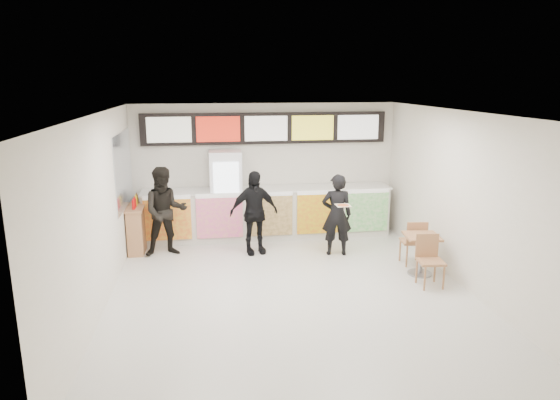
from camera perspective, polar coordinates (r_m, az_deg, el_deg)
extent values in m
plane|color=beige|center=(8.59, 1.21, -10.47)|extent=(7.00, 7.00, 0.00)
plane|color=white|center=(7.87, 1.32, 9.92)|extent=(7.00, 7.00, 0.00)
plane|color=silver|center=(11.49, -1.66, 3.52)|extent=(6.00, 0.00, 6.00)
plane|color=silver|center=(8.17, -19.98, -1.44)|extent=(0.00, 7.00, 7.00)
plane|color=silver|center=(9.09, 20.27, -0.01)|extent=(0.00, 7.00, 7.00)
cube|color=silver|center=(11.31, -1.38, -1.57)|extent=(5.50, 0.70, 1.10)
cube|color=silver|center=(11.17, -1.40, 1.25)|extent=(5.56, 0.76, 0.04)
cube|color=red|center=(10.89, -12.72, -2.21)|extent=(0.99, 0.02, 0.90)
cube|color=#E833A1|center=(10.85, -6.92, -2.02)|extent=(0.99, 0.02, 0.90)
cube|color=brown|center=(10.93, -1.14, -1.81)|extent=(0.99, 0.02, 0.90)
cube|color=#CFCC17|center=(11.12, 4.49, -1.58)|extent=(0.99, 0.02, 0.90)
cube|color=green|center=(11.41, 9.89, -1.36)|extent=(0.99, 0.02, 0.90)
cube|color=black|center=(11.29, -1.64, 8.21)|extent=(5.50, 0.12, 0.70)
cube|color=silver|center=(11.17, -12.57, 7.84)|extent=(0.95, 0.02, 0.55)
cube|color=red|center=(11.14, -7.07, 8.04)|extent=(0.95, 0.02, 0.55)
cube|color=white|center=(11.22, -1.60, 8.17)|extent=(0.95, 0.02, 0.55)
cube|color=yellow|center=(11.39, 3.76, 8.23)|extent=(0.95, 0.02, 0.55)
cube|color=white|center=(11.66, 8.91, 8.22)|extent=(0.95, 0.02, 0.55)
cube|color=white|center=(11.15, -6.19, 0.51)|extent=(0.70, 0.65, 2.00)
cube|color=white|center=(10.81, -6.12, 0.37)|extent=(0.54, 0.02, 1.50)
cylinder|color=#198E3A|center=(10.99, -7.14, -2.67)|extent=(0.07, 0.07, 0.22)
cylinder|color=orange|center=(10.99, -6.41, -2.64)|extent=(0.07, 0.07, 0.22)
cylinder|color=red|center=(11.00, -5.68, -2.62)|extent=(0.07, 0.07, 0.22)
cylinder|color=blue|center=(11.01, -4.96, -2.59)|extent=(0.07, 0.07, 0.22)
cylinder|color=orange|center=(10.89, -7.20, -0.75)|extent=(0.07, 0.07, 0.22)
cylinder|color=red|center=(10.89, -6.47, -0.72)|extent=(0.07, 0.07, 0.22)
cylinder|color=blue|center=(10.90, -5.73, -0.70)|extent=(0.07, 0.07, 0.22)
cylinder|color=#198E3A|center=(10.91, -5.00, -0.67)|extent=(0.07, 0.07, 0.22)
cylinder|color=red|center=(10.80, -7.26, 1.21)|extent=(0.07, 0.07, 0.22)
cylinder|color=blue|center=(10.81, -6.52, 1.23)|extent=(0.07, 0.07, 0.22)
cylinder|color=#198E3A|center=(10.81, -5.78, 1.26)|extent=(0.07, 0.07, 0.22)
cylinder|color=orange|center=(10.82, -5.04, 1.28)|extent=(0.07, 0.07, 0.22)
cylinder|color=blue|center=(10.73, -7.32, 3.19)|extent=(0.07, 0.07, 0.22)
cylinder|color=#198E3A|center=(10.73, -6.57, 3.21)|extent=(0.07, 0.07, 0.22)
cylinder|color=orange|center=(10.74, -5.82, 3.24)|extent=(0.07, 0.07, 0.22)
cylinder|color=red|center=(10.75, -5.08, 3.26)|extent=(0.07, 0.07, 0.22)
cube|color=#B2B7BF|center=(10.47, -17.45, 3.31)|extent=(0.01, 2.00, 1.50)
imported|color=black|center=(10.17, 6.49, -1.69)|extent=(0.66, 0.49, 1.68)
imported|color=black|center=(10.32, -12.97, -1.31)|extent=(0.98, 0.81, 1.83)
imported|color=black|center=(10.20, -3.01, -1.44)|extent=(1.08, 0.62, 1.73)
cube|color=beige|center=(9.67, 7.22, -0.61)|extent=(0.28, 0.28, 0.01)
cone|color=#CC7233|center=(9.67, 7.22, -0.55)|extent=(0.36, 0.36, 0.02)
cube|color=#A7754C|center=(9.45, 15.93, -4.00)|extent=(0.67, 0.67, 0.04)
cylinder|color=gray|center=(9.56, 15.79, -6.13)|extent=(0.08, 0.08, 0.72)
cylinder|color=gray|center=(9.68, 15.66, -8.07)|extent=(0.44, 0.44, 0.03)
cube|color=#A7754C|center=(9.04, 16.86, -6.75)|extent=(0.47, 0.47, 0.04)
cube|color=#A7754C|center=(9.13, 16.45, -4.99)|extent=(0.40, 0.08, 0.42)
cube|color=#A7754C|center=(10.03, 14.89, -4.60)|extent=(0.47, 0.47, 0.04)
cube|color=#A7754C|center=(9.80, 15.41, -3.65)|extent=(0.40, 0.08, 0.42)
cube|color=#A7754C|center=(10.81, -16.03, -3.32)|extent=(0.31, 0.82, 0.92)
cube|color=#A7754C|center=(10.68, -16.19, -0.84)|extent=(0.35, 0.86, 0.04)
cylinder|color=red|center=(10.44, -16.39, -0.55)|extent=(0.06, 0.06, 0.18)
cylinder|color=red|center=(10.61, -16.27, -0.32)|extent=(0.06, 0.06, 0.18)
cylinder|color=yellow|center=(10.78, -16.15, -0.10)|extent=(0.06, 0.06, 0.18)
cylinder|color=brown|center=(10.94, -16.04, 0.10)|extent=(0.06, 0.06, 0.18)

